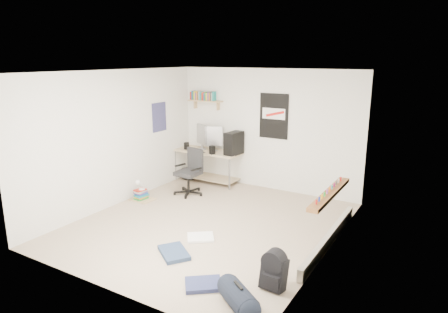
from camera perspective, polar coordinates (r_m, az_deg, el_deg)
The scene contains 26 objects.
floor at distance 6.78m, azimuth -2.24°, elevation -9.62°, with size 4.00×4.50×0.01m, color gray.
ceiling at distance 6.22m, azimuth -2.47°, elevation 12.08°, with size 4.00×4.50×0.01m, color white.
back_wall at distance 8.33m, azimuth 6.18°, elevation 3.81°, with size 4.00×0.01×2.50m, color silver.
left_wall at distance 7.65m, azimuth -15.05°, elevation 2.50°, with size 0.01×4.50×2.50m, color silver.
right_wall at distance 5.58m, azimuth 15.17°, elevation -1.69°, with size 0.01×4.50×2.50m, color silver.
desk at distance 8.92m, azimuth -2.28°, elevation -1.27°, with size 1.54×0.67×0.70m, color tan.
monitor_left at distance 8.87m, azimuth -3.13°, elevation 2.33°, with size 0.40×0.10×0.43m, color #99989D.
monitor_right at distance 8.71m, azimuth -1.47°, elevation 2.08°, with size 0.38×0.10×0.42m, color #A9A9AE.
pc_tower at distance 8.42m, azimuth 1.42°, elevation 1.89°, with size 0.22×0.46×0.49m, color black.
keyboard at distance 8.68m, azimuth -4.03°, elevation 0.66°, with size 0.43×0.15×0.02m, color black.
speaker_left at distance 8.91m, azimuth -5.38°, elevation 1.49°, with size 0.09×0.09×0.17m, color black.
speaker_right at distance 8.43m, azimuth -1.70°, elevation 0.90°, with size 0.10×0.10×0.19m, color black.
office_chair at distance 8.06m, azimuth -5.14°, elevation -2.07°, with size 0.61×0.61×0.93m, color black.
wall_shelf at distance 8.85m, azimuth -2.68°, elevation 7.94°, with size 0.80×0.22×0.24m, color tan.
poster_back_wall at distance 8.20m, azimuth 7.11°, elevation 5.74°, with size 0.62×0.03×0.92m, color black.
poster_left_wall at distance 8.46m, azimuth -9.24°, elevation 5.58°, with size 0.02×0.42×0.60m, color navy.
window at distance 5.83m, azimuth 15.59°, elevation 0.97°, with size 0.10×1.50×1.26m, color brown.
baseboard_heater at distance 6.26m, azimuth 14.81°, elevation -11.24°, with size 0.08×2.50×0.18m, color #B7B2A8.
backpack at distance 5.01m, azimuth 7.14°, elevation -16.23°, with size 0.29×0.23×0.39m, color black.
duffel_bag at distance 4.68m, azimuth 2.04°, elevation -19.38°, with size 0.27×0.27×0.53m, color black.
tshirt at distance 6.27m, azimuth -3.38°, elevation -11.45°, with size 0.40×0.34×0.04m, color white.
jeans_a at distance 5.84m, azimuth -7.17°, elevation -13.47°, with size 0.53×0.34×0.06m, color navy.
jeans_b at distance 5.11m, azimuth -2.97°, elevation -17.77°, with size 0.44×0.33×0.05m, color navy.
book_stack at distance 7.97m, azimuth -11.64°, elevation -5.04°, with size 0.46×0.38×0.31m, color brown.
desk_lamp at distance 7.88m, azimuth -11.72°, elevation -3.52°, with size 0.11×0.19×0.19m, color white.
subwoofer at distance 9.14m, azimuth -5.01°, elevation -2.40°, with size 0.23×0.23×0.25m, color black.
Camera 1 is at (3.41, -5.20, 2.71)m, focal length 32.00 mm.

